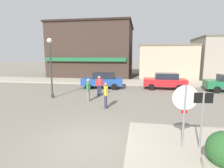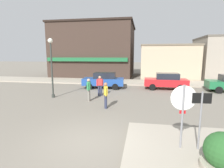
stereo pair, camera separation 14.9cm
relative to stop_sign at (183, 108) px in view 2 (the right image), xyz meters
The scene contains 14 objects.
ground_plane 3.64m from the stop_sign, behind, with size 160.00×160.00×0.00m, color gray.
kerb_far 15.32m from the stop_sign, 102.51° to the left, with size 80.00×4.00×0.15m, color #A89E8C.
stop_sign is the anchor object (origin of this frame).
one_way_sign 0.59m from the stop_sign, ahead, with size 0.60×0.07×2.10m.
planter 1.67m from the stop_sign, 51.93° to the right, with size 1.10×1.10×1.23m.
lamp_post 10.45m from the stop_sign, 141.54° to the left, with size 0.36×0.36×4.54m.
parked_car_nearest 12.10m from the stop_sign, 114.94° to the left, with size 4.12×2.12×1.56m.
parked_car_second 11.52m from the stop_sign, 85.33° to the left, with size 4.04×1.95×1.56m.
pedestrian_crossing_near 7.79m from the stop_sign, 130.61° to the left, with size 0.26×0.56×1.61m.
pedestrian_crossing_far 5.67m from the stop_sign, 128.55° to the left, with size 0.31×0.55×1.61m.
pedestrian_kerb_side 8.97m from the stop_sign, 121.48° to the left, with size 0.55×0.31×1.61m.
building_corner_shop 23.59m from the stop_sign, 111.90° to the left, with size 12.01×10.27×7.95m.
building_storefront_left_near 21.00m from the stop_sign, 84.12° to the left, with size 7.51×7.74×4.66m.
building_storefront_left_mid 22.77m from the stop_sign, 65.98° to the left, with size 5.94×6.85×5.70m.
Camera 2 is at (1.96, -5.89, 3.23)m, focal length 28.00 mm.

